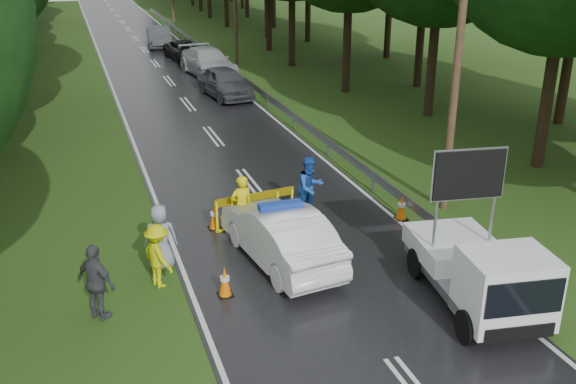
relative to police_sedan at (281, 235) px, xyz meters
name	(u,v)px	position (x,y,z in m)	size (l,w,h in m)	color
ground	(312,261)	(0.80, -0.24, -0.76)	(160.00, 160.00, 0.00)	#264313
road	(155,64)	(0.80, 29.76, -0.75)	(7.00, 140.00, 0.02)	black
guardrail	(210,53)	(4.50, 29.42, -0.22)	(0.12, 60.06, 0.70)	gray
utility_pole_near	(459,46)	(6.00, 1.76, 4.30)	(1.40, 0.24, 10.00)	#402D1E
police_sedan	(281,235)	(0.00, 0.00, 0.00)	(2.21, 4.79, 1.67)	white
work_truck	(482,272)	(3.59, -3.64, 0.18)	(2.50, 4.57, 3.47)	gray
barrier	(255,201)	(0.00, 2.40, 0.02)	(2.49, 0.37, 1.04)	#FBF80D
officer	(242,206)	(-0.54, 1.89, 0.14)	(0.66, 0.43, 1.81)	yellow
civilian	(310,187)	(1.75, 2.47, 0.20)	(0.93, 0.73, 1.92)	blue
bystander_left	(158,256)	(-3.20, -0.24, 0.05)	(1.05, 0.60, 1.63)	#D2DB0B
bystander_mid	(97,283)	(-4.68, -1.28, 0.14)	(1.06, 0.44, 1.81)	#42444A
bystander_right	(161,237)	(-3.00, 0.68, 0.10)	(0.85, 0.55, 1.74)	#8993A5
queue_car_first	(225,82)	(3.01, 18.73, 0.03)	(1.88, 4.67, 1.59)	#404248
queue_car_second	(208,62)	(3.40, 24.73, 0.06)	(2.30, 5.66, 1.64)	#ACAEB4
queue_car_third	(185,50)	(3.07, 30.73, -0.13)	(2.10, 4.56, 1.27)	black
queue_car_fourth	(159,37)	(2.11, 36.73, 0.02)	(1.65, 4.75, 1.56)	#393C40
cone_near_left	(225,282)	(-1.80, -1.24, -0.38)	(0.37, 0.37, 0.78)	black
cone_center	(300,250)	(0.45, -0.24, -0.38)	(0.37, 0.37, 0.79)	black
cone_far	(280,213)	(0.73, 2.26, -0.42)	(0.33, 0.33, 0.70)	black
cone_left_mid	(214,216)	(-1.20, 2.55, -0.37)	(0.38, 0.38, 0.81)	black
cone_right	(402,208)	(4.30, 1.40, -0.38)	(0.38, 0.38, 0.80)	black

